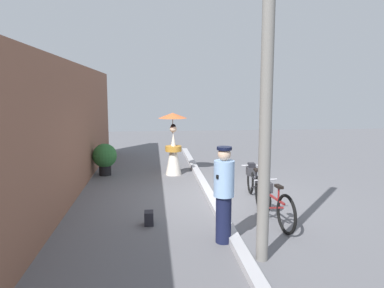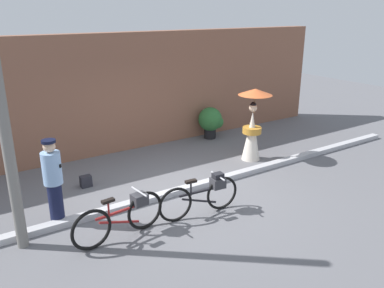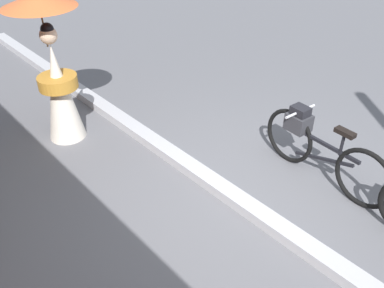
{
  "view_description": "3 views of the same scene",
  "coord_description": "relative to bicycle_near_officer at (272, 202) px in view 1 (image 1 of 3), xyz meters",
  "views": [
    {
      "loc": [
        -8.45,
        1.33,
        2.52
      ],
      "look_at": [
        0.04,
        0.42,
        1.3
      ],
      "focal_mm": 34.64,
      "sensor_mm": 36.0,
      "label": 1
    },
    {
      "loc": [
        -4.05,
        -6.62,
        3.78
      ],
      "look_at": [
        0.64,
        0.58,
        0.82
      ],
      "focal_mm": 36.95,
      "sensor_mm": 36.0,
      "label": 2
    },
    {
      "loc": [
        -2.01,
        2.54,
        3.01
      ],
      "look_at": [
        0.21,
        0.57,
        0.99
      ],
      "focal_mm": 37.96,
      "sensor_mm": 36.0,
      "label": 3
    }
  ],
  "objects": [
    {
      "name": "person_officer",
      "position": [
        -0.82,
        1.12,
        0.45
      ],
      "size": [
        0.34,
        0.34,
        1.63
      ],
      "color": "#141938",
      "rests_on": "ground_plane"
    },
    {
      "name": "backpack_on_pavement",
      "position": [
        0.14,
        2.36,
        -0.28
      ],
      "size": [
        0.24,
        0.17,
        0.26
      ],
      "color": "#26262D",
      "rests_on": "ground_plane"
    },
    {
      "name": "building_wall",
      "position": [
        1.78,
        4.28,
        1.19
      ],
      "size": [
        14.0,
        0.4,
        3.2
      ],
      "primitive_type": "cube",
      "color": "brown",
      "rests_on": "ground_plane"
    },
    {
      "name": "ground_plane",
      "position": [
        1.78,
        0.94,
        -0.41
      ],
      "size": [
        30.0,
        30.0,
        0.0
      ],
      "primitive_type": "plane",
      "color": "slate"
    },
    {
      "name": "sidewalk_curb",
      "position": [
        1.78,
        0.94,
        -0.35
      ],
      "size": [
        14.0,
        0.2,
        0.12
      ],
      "primitive_type": "cube",
      "color": "#B2B2B7",
      "rests_on": "ground_plane"
    },
    {
      "name": "potted_plant_by_door",
      "position": [
        4.52,
        3.7,
        0.14
      ],
      "size": [
        0.74,
        0.72,
        0.96
      ],
      "color": "black",
      "rests_on": "ground_plane"
    },
    {
      "name": "bicycle_near_officer",
      "position": [
        0.0,
        0.0,
        0.0
      ],
      "size": [
        1.75,
        0.48,
        0.8
      ],
      "color": "black",
      "rests_on": "ground_plane"
    },
    {
      "name": "utility_pole",
      "position": [
        -1.53,
        0.66,
        1.99
      ],
      "size": [
        0.18,
        0.18,
        4.8
      ],
      "primitive_type": "cylinder",
      "color": "slate",
      "rests_on": "ground_plane"
    },
    {
      "name": "bicycle_far_side",
      "position": [
        1.64,
        -0.08,
        0.01
      ],
      "size": [
        1.7,
        0.48,
        0.79
      ],
      "color": "black",
      "rests_on": "ground_plane"
    },
    {
      "name": "person_with_parasol",
      "position": [
        4.37,
        1.66,
        0.56
      ],
      "size": [
        0.86,
        0.86,
        1.88
      ],
      "color": "silver",
      "rests_on": "ground_plane"
    }
  ]
}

